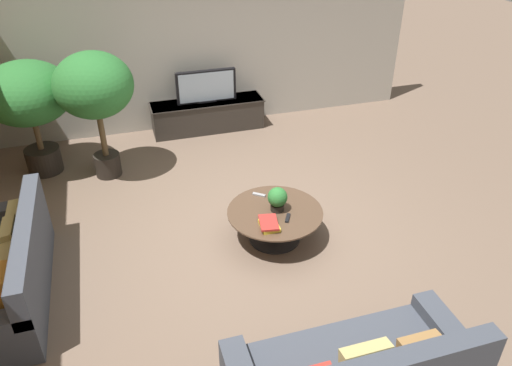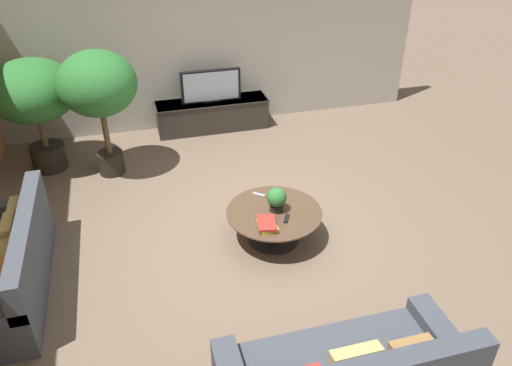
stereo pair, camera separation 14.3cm
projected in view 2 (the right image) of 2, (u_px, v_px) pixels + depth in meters
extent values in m
plane|color=brown|center=(252.00, 231.00, 6.03)|extent=(24.00, 24.00, 0.00)
cube|color=#A39E93|center=(199.00, 35.00, 7.91)|extent=(7.40, 0.12, 3.00)
cube|color=#2D2823|center=(212.00, 115.00, 8.33)|extent=(1.82, 0.48, 0.50)
cube|color=#2D2823|center=(212.00, 101.00, 8.20)|extent=(1.86, 0.50, 0.02)
cube|color=black|center=(211.00, 86.00, 8.06)|extent=(0.97, 0.08, 0.52)
cube|color=#99A8B7|center=(211.00, 87.00, 8.02)|extent=(0.89, 0.00, 0.47)
cube|color=black|center=(212.00, 100.00, 8.19)|extent=(0.29, 0.13, 0.02)
cylinder|color=black|center=(274.00, 238.00, 5.90)|extent=(0.61, 0.61, 0.02)
cylinder|color=black|center=(274.00, 226.00, 5.81)|extent=(0.10, 0.10, 0.37)
cylinder|color=#4C3828|center=(274.00, 212.00, 5.71)|extent=(1.10, 1.10, 0.02)
cube|color=#3D424C|center=(2.00, 276.00, 5.05)|extent=(0.84, 1.96, 0.42)
cube|color=#3D424C|center=(27.00, 238.00, 4.90)|extent=(0.16, 1.96, 0.42)
cube|color=#3D424C|center=(12.00, 222.00, 5.74)|extent=(0.84, 0.20, 0.54)
cube|color=tan|center=(18.00, 216.00, 5.32)|extent=(0.14, 0.34, 0.31)
cube|color=tan|center=(13.00, 234.00, 5.03)|extent=(0.17, 0.36, 0.34)
cube|color=tan|center=(9.00, 257.00, 4.77)|extent=(0.16, 0.30, 0.28)
cube|color=orange|center=(4.00, 280.00, 4.48)|extent=(0.14, 0.33, 0.31)
cube|color=#3D424C|center=(439.00, 354.00, 4.16)|extent=(0.20, 0.84, 0.54)
cube|color=olive|center=(411.00, 358.00, 3.76)|extent=(0.34, 0.16, 0.32)
cylinder|color=black|center=(49.00, 157.00, 7.24)|extent=(0.48, 0.48, 0.36)
cylinder|color=brown|center=(43.00, 133.00, 7.03)|extent=(0.08, 0.08, 0.41)
ellipsoid|color=#286B2D|center=(32.00, 91.00, 6.70)|extent=(1.19, 1.19, 0.85)
cylinder|color=black|center=(111.00, 162.00, 7.14)|extent=(0.36, 0.36, 0.32)
cylinder|color=brown|center=(106.00, 134.00, 6.90)|extent=(0.08, 0.08, 0.59)
ellipsoid|color=#286B2D|center=(97.00, 83.00, 6.51)|extent=(1.03, 1.03, 0.87)
cylinder|color=black|center=(276.00, 207.00, 5.70)|extent=(0.16, 0.16, 0.08)
sphere|color=#286B2D|center=(277.00, 197.00, 5.63)|extent=(0.23, 0.23, 0.23)
cube|color=gold|center=(268.00, 226.00, 5.43)|extent=(0.20, 0.25, 0.04)
cube|color=#A32823|center=(267.00, 223.00, 5.43)|extent=(0.24, 0.32, 0.02)
cube|color=black|center=(286.00, 218.00, 5.57)|extent=(0.11, 0.16, 0.02)
cube|color=gray|center=(259.00, 195.00, 5.98)|extent=(0.15, 0.13, 0.02)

